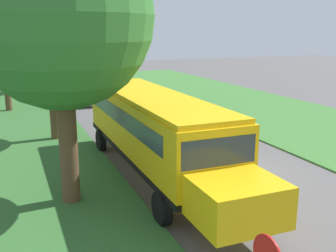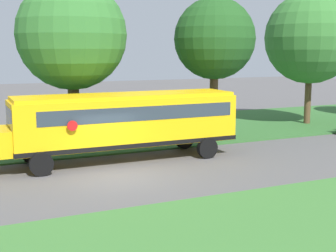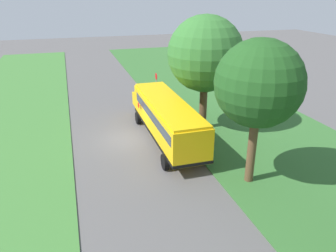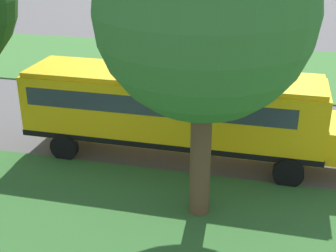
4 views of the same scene
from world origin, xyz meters
The scene contains 4 objects.
ground_plane centered at (0.00, 0.00, 0.00)m, with size 120.00×120.00×0.00m, color #565454.
grass_far_side centered at (9.00, 0.00, 0.04)m, with size 10.00×80.00×0.07m, color #3D7533.
school_bus centered at (-2.70, 1.11, 1.92)m, with size 2.85×12.42×3.16m.
oak_tree_beside_bus centered at (-6.07, -0.31, 5.93)m, with size 5.64×5.64×8.78m.
Camera 4 is at (-17.76, -2.16, 7.99)m, focal length 50.00 mm.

